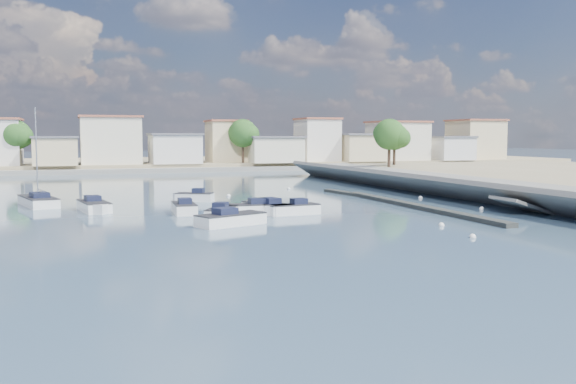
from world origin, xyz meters
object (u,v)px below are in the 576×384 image
object	(u,v)px
motorboat_b	(223,213)
motorboat_g	(95,207)
motorboat_c	(249,210)
motorboat_d	(292,210)
motorboat_h	(234,220)
motorboat_f	(193,197)
motorboat_e	(184,208)
sailboat	(37,201)
motorboat_a	(265,208)

from	to	relation	value
motorboat_b	motorboat_g	xyz separation A→B (m)	(-9.14, 7.55, 0.00)
motorboat_c	motorboat_d	xyz separation A→B (m)	(3.17, -1.29, -0.00)
motorboat_h	motorboat_g	bearing A→B (deg)	128.22
motorboat_g	motorboat_f	bearing A→B (deg)	31.69
motorboat_e	sailboat	distance (m)	15.15
motorboat_e	sailboat	size ratio (longest dim) A/B	0.53
motorboat_b	motorboat_e	world-z (taller)	same
motorboat_a	motorboat_h	distance (m)	7.60
motorboat_c	motorboat_f	world-z (taller)	same
motorboat_c	sailboat	bearing A→B (deg)	143.33
motorboat_a	motorboat_d	world-z (taller)	same
motorboat_g	sailboat	bearing A→B (deg)	126.68
motorboat_g	motorboat_h	distance (m)	14.65
motorboat_b	motorboat_d	world-z (taller)	same
motorboat_e	motorboat_a	bearing A→B (deg)	-16.05
motorboat_b	sailboat	bearing A→B (deg)	134.91
motorboat_e	motorboat_c	bearing A→B (deg)	-27.65
motorboat_c	motorboat_f	bearing A→B (deg)	102.24
motorboat_d	motorboat_g	bearing A→B (deg)	154.33
motorboat_a	motorboat_c	world-z (taller)	same
motorboat_b	motorboat_e	distance (m)	4.80
motorboat_e	motorboat_h	distance (m)	8.47
motorboat_a	motorboat_e	size ratio (longest dim) A/B	1.21
motorboat_e	motorboat_f	xyz separation A→B (m)	(2.32, 9.00, -0.00)
motorboat_d	motorboat_f	distance (m)	14.01
sailboat	motorboat_d	bearing A→B (deg)	-34.61
motorboat_a	motorboat_b	xyz separation A→B (m)	(-4.11, -2.39, -0.00)
motorboat_d	sailboat	world-z (taller)	sailboat
motorboat_f	sailboat	bearing A→B (deg)	177.02
motorboat_d	motorboat_b	bearing A→B (deg)	-175.94
motorboat_h	motorboat_c	bearing A→B (deg)	65.13
motorboat_d	motorboat_f	world-z (taller)	same
motorboat_a	motorboat_e	xyz separation A→B (m)	(-6.38, 1.84, -0.00)
motorboat_b	motorboat_f	distance (m)	13.22
sailboat	motorboat_g	bearing A→B (deg)	-53.32
motorboat_d	motorboat_h	world-z (taller)	same
motorboat_b	motorboat_c	size ratio (longest dim) A/B	0.83
sailboat	motorboat_c	bearing A→B (deg)	-36.67
motorboat_g	motorboat_h	size ratio (longest dim) A/B	1.04
motorboat_d	motorboat_a	bearing A→B (deg)	129.14
motorboat_d	sailboat	xyz separation A→B (m)	(-19.62, 13.54, 0.03)
motorboat_b	motorboat_g	world-z (taller)	same
motorboat_f	motorboat_h	bearing A→B (deg)	-90.41
motorboat_c	motorboat_h	xyz separation A→B (m)	(-2.62, -5.66, -0.00)
motorboat_e	motorboat_g	world-z (taller)	same
motorboat_a	motorboat_f	bearing A→B (deg)	110.54
motorboat_d	motorboat_e	bearing A→B (deg)	154.48
motorboat_b	sailboat	distance (m)	19.69
motorboat_d	motorboat_g	world-z (taller)	same
motorboat_e	motorboat_f	distance (m)	9.29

